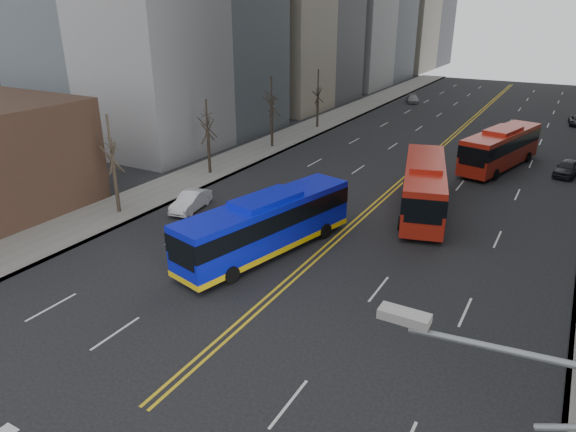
{
  "coord_description": "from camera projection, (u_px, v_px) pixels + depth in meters",
  "views": [
    {
      "loc": [
        12.38,
        -5.64,
        14.34
      ],
      "look_at": [
        0.44,
        15.46,
        4.36
      ],
      "focal_mm": 32.0,
      "sensor_mm": 36.0,
      "label": 1
    }
  ],
  "objects": [
    {
      "name": "car_dark_mid",
      "position": [
        568.0,
        168.0,
        46.34
      ],
      "size": [
        2.49,
        4.5,
        1.45
      ],
      "primitive_type": "imported",
      "rotation": [
        0.0,
        0.0,
        -0.19
      ],
      "color": "black",
      "rests_on": "ground"
    },
    {
      "name": "sidewalk_left",
      "position": [
        286.0,
        138.0,
        59.34
      ],
      "size": [
        5.0,
        130.0,
        0.15
      ],
      "primitive_type": "cube",
      "color": "slate",
      "rests_on": "ground"
    },
    {
      "name": "car_silver",
      "position": [
        413.0,
        99.0,
        81.41
      ],
      "size": [
        3.12,
        4.5,
        1.21
      ],
      "primitive_type": "imported",
      "rotation": [
        0.0,
        0.0,
        0.38
      ],
      "color": "gray",
      "rests_on": "ground"
    },
    {
      "name": "street_trees",
      "position": [
        320.0,
        122.0,
        44.86
      ],
      "size": [
        35.2,
        47.2,
        7.6
      ],
      "color": "black",
      "rests_on": "ground"
    },
    {
      "name": "red_bus_near",
      "position": [
        424.0,
        184.0,
        37.78
      ],
      "size": [
        6.01,
        12.62,
        3.87
      ],
      "color": "#B52113",
      "rests_on": "ground"
    },
    {
      "name": "blue_bus",
      "position": [
        267.0,
        223.0,
        31.48
      ],
      "size": [
        5.65,
        13.1,
        3.71
      ],
      "color": "#0E18D2",
      "rests_on": "ground"
    },
    {
      "name": "red_bus_far",
      "position": [
        501.0,
        146.0,
        48.12
      ],
      "size": [
        5.64,
        12.39,
        3.81
      ],
      "color": "#B52113",
      "rests_on": "ground"
    },
    {
      "name": "car_white",
      "position": [
        191.0,
        201.0,
        38.58
      ],
      "size": [
        2.14,
        4.39,
        1.39
      ],
      "primitive_type": "imported",
      "rotation": [
        0.0,
        0.0,
        0.16
      ],
      "color": "white",
      "rests_on": "ground"
    },
    {
      "name": "centerline",
      "position": [
        451.0,
        138.0,
        59.9
      ],
      "size": [
        0.55,
        100.0,
        0.01
      ],
      "color": "gold",
      "rests_on": "ground"
    }
  ]
}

